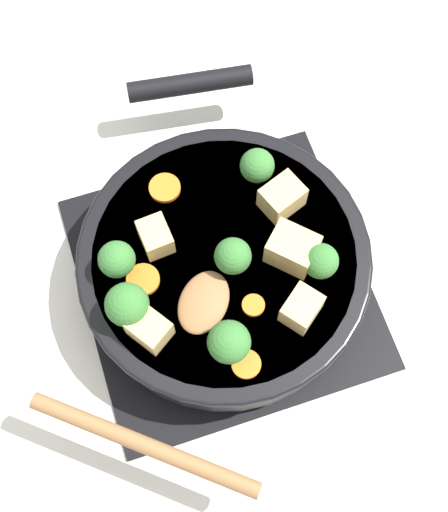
# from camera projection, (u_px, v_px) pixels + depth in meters

# --- Properties ---
(ground_plane) EXTENTS (2.40, 2.40, 0.00)m
(ground_plane) POSITION_uv_depth(u_px,v_px,m) (224.00, 283.00, 0.80)
(ground_plane) COLOR silver
(front_burner_grate) EXTENTS (0.31, 0.31, 0.03)m
(front_burner_grate) POSITION_uv_depth(u_px,v_px,m) (224.00, 279.00, 0.79)
(front_burner_grate) COLOR black
(front_burner_grate) RESTS_ON ground_plane
(skillet_pan) EXTENTS (0.39, 0.31, 0.06)m
(skillet_pan) POSITION_uv_depth(u_px,v_px,m) (224.00, 263.00, 0.75)
(skillet_pan) COLOR black
(skillet_pan) RESTS_ON front_burner_grate
(wooden_spoon) EXTENTS (0.23, 0.23, 0.02)m
(wooden_spoon) POSITION_uv_depth(u_px,v_px,m) (172.00, 379.00, 0.67)
(wooden_spoon) COLOR olive
(wooden_spoon) RESTS_ON skillet_pan
(tofu_cube_center_large) EXTENTS (0.04, 0.03, 0.03)m
(tofu_cube_center_large) POSITION_uv_depth(u_px,v_px,m) (155.00, 237.00, 0.72)
(tofu_cube_center_large) COLOR #DBB770
(tofu_cube_center_large) RESTS_ON skillet_pan
(tofu_cube_near_handle) EXTENTS (0.06, 0.06, 0.04)m
(tofu_cube_near_handle) POSITION_uv_depth(u_px,v_px,m) (292.00, 249.00, 0.71)
(tofu_cube_near_handle) COLOR #DBB770
(tofu_cube_near_handle) RESTS_ON skillet_pan
(tofu_cube_east_chunk) EXTENTS (0.05, 0.05, 0.03)m
(tofu_cube_east_chunk) POSITION_uv_depth(u_px,v_px,m) (149.00, 329.00, 0.68)
(tofu_cube_east_chunk) COLOR #DBB770
(tofu_cube_east_chunk) RESTS_ON skillet_pan
(tofu_cube_west_chunk) EXTENTS (0.05, 0.05, 0.03)m
(tofu_cube_west_chunk) POSITION_uv_depth(u_px,v_px,m) (282.00, 197.00, 0.73)
(tofu_cube_west_chunk) COLOR #DBB770
(tofu_cube_west_chunk) RESTS_ON skillet_pan
(tofu_cube_back_piece) EXTENTS (0.05, 0.05, 0.03)m
(tofu_cube_back_piece) POSITION_uv_depth(u_px,v_px,m) (302.00, 309.00, 0.69)
(tofu_cube_back_piece) COLOR #DBB770
(tofu_cube_back_piece) RESTS_ON skillet_pan
(broccoli_floret_near_spoon) EXTENTS (0.04, 0.04, 0.04)m
(broccoli_floret_near_spoon) POSITION_uv_depth(u_px,v_px,m) (233.00, 256.00, 0.70)
(broccoli_floret_near_spoon) COLOR #709956
(broccoli_floret_near_spoon) RESTS_ON skillet_pan
(broccoli_floret_center_top) EXTENTS (0.04, 0.04, 0.04)m
(broccoli_floret_center_top) POSITION_uv_depth(u_px,v_px,m) (321.00, 261.00, 0.70)
(broccoli_floret_center_top) COLOR #709956
(broccoli_floret_center_top) RESTS_ON skillet_pan
(broccoli_floret_east_rim) EXTENTS (0.04, 0.04, 0.04)m
(broccoli_floret_east_rim) POSITION_uv_depth(u_px,v_px,m) (117.00, 260.00, 0.70)
(broccoli_floret_east_rim) COLOR #709956
(broccoli_floret_east_rim) RESTS_ON skillet_pan
(broccoli_floret_west_rim) EXTENTS (0.04, 0.04, 0.04)m
(broccoli_floret_west_rim) POSITION_uv_depth(u_px,v_px,m) (257.00, 166.00, 0.74)
(broccoli_floret_west_rim) COLOR #709956
(broccoli_floret_west_rim) RESTS_ON skillet_pan
(broccoli_floret_north_edge) EXTENTS (0.04, 0.04, 0.05)m
(broccoli_floret_north_edge) POSITION_uv_depth(u_px,v_px,m) (127.00, 305.00, 0.68)
(broccoli_floret_north_edge) COLOR #709956
(broccoli_floret_north_edge) RESTS_ON skillet_pan
(broccoli_floret_south_cluster) EXTENTS (0.04, 0.04, 0.05)m
(broccoli_floret_south_cluster) POSITION_uv_depth(u_px,v_px,m) (229.00, 342.00, 0.67)
(broccoli_floret_south_cluster) COLOR #709956
(broccoli_floret_south_cluster) RESTS_ON skillet_pan
(carrot_slice_orange_thin) EXTENTS (0.03, 0.03, 0.01)m
(carrot_slice_orange_thin) POSITION_uv_depth(u_px,v_px,m) (144.00, 283.00, 0.71)
(carrot_slice_orange_thin) COLOR orange
(carrot_slice_orange_thin) RESTS_ON skillet_pan
(carrot_slice_near_center) EXTENTS (0.03, 0.03, 0.01)m
(carrot_slice_near_center) POSITION_uv_depth(u_px,v_px,m) (246.00, 364.00, 0.68)
(carrot_slice_near_center) COLOR orange
(carrot_slice_near_center) RESTS_ON skillet_pan
(carrot_slice_edge_slice) EXTENTS (0.03, 0.03, 0.01)m
(carrot_slice_edge_slice) POSITION_uv_depth(u_px,v_px,m) (165.00, 188.00, 0.75)
(carrot_slice_edge_slice) COLOR orange
(carrot_slice_edge_slice) RESTS_ON skillet_pan
(carrot_slice_under_broccoli) EXTENTS (0.02, 0.02, 0.01)m
(carrot_slice_under_broccoli) POSITION_uv_depth(u_px,v_px,m) (253.00, 305.00, 0.70)
(carrot_slice_under_broccoli) COLOR orange
(carrot_slice_under_broccoli) RESTS_ON skillet_pan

